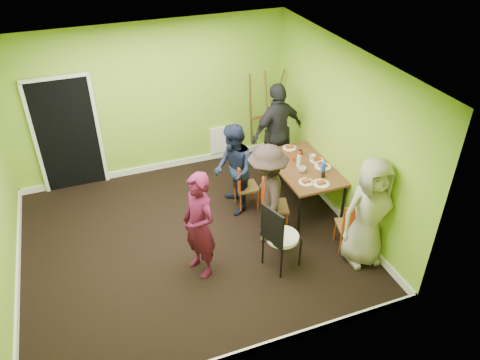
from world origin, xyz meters
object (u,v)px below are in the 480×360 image
object	(u,v)px
chair_left_near	(270,202)
chair_left_far	(243,183)
thermos	(299,160)
blue_bottle	(323,167)
chair_back_end	(278,145)
person_left_near	(267,194)
chair_bentwood	(279,235)
person_front_end	(369,213)
orange_bottle	(294,159)
person_back_end	(277,132)
person_standing	(199,226)
person_left_far	(234,170)
chair_front_end	(351,224)
dining_table	(303,169)
easel	(264,115)

from	to	relation	value
chair_left_near	chair_left_far	bearing A→B (deg)	-148.11
thermos	blue_bottle	bearing A→B (deg)	-44.02
chair_left_far	chair_back_end	distance (m)	1.11
thermos	person_left_near	distance (m)	1.03
chair_bentwood	person_left_near	size ratio (longest dim) A/B	0.67
thermos	person_front_end	world-z (taller)	person_front_end
orange_bottle	person_back_end	world-z (taller)	person_back_end
chair_left_near	person_standing	distance (m)	1.40
person_left_far	person_back_end	world-z (taller)	person_back_end
chair_left_far	person_back_end	xyz separation A→B (m)	(0.93, 0.71, 0.43)
person_standing	person_left_far	xyz separation A→B (m)	(0.93, 1.21, -0.03)
person_front_end	chair_left_near	bearing A→B (deg)	136.40
chair_left_far	chair_front_end	xyz separation A→B (m)	(1.11, -1.56, -0.00)
orange_bottle	chair_back_end	bearing A→B (deg)	88.23
thermos	person_standing	size ratio (longest dim) A/B	0.15
person_left_far	person_front_end	world-z (taller)	person_front_end
person_front_end	thermos	bearing A→B (deg)	104.92
chair_left_far	chair_left_near	world-z (taller)	chair_left_near
chair_left_far	person_front_end	xyz separation A→B (m)	(1.20, -1.80, 0.36)
orange_bottle	person_left_far	world-z (taller)	person_left_far
chair_front_end	chair_left_near	bearing A→B (deg)	152.02
person_back_end	person_standing	bearing A→B (deg)	28.41
blue_bottle	chair_bentwood	bearing A→B (deg)	-140.80
chair_left_near	person_front_end	world-z (taller)	person_front_end
chair_front_end	person_left_near	xyz separation A→B (m)	(-1.04, 0.73, 0.32)
chair_left_far	person_left_near	size ratio (longest dim) A/B	0.54
dining_table	chair_left_near	size ratio (longest dim) A/B	1.58
thermos	blue_bottle	distance (m)	0.41
blue_bottle	dining_table	bearing A→B (deg)	127.50
chair_left_far	chair_left_near	size ratio (longest dim) A/B	0.92
dining_table	chair_left_far	world-z (taller)	chair_left_far
chair_front_end	chair_left_far	bearing A→B (deg)	140.81
chair_bentwood	person_back_end	xyz separation A→B (m)	(0.97, 2.22, 0.32)
chair_back_end	orange_bottle	bearing A→B (deg)	85.43
dining_table	orange_bottle	xyz separation A→B (m)	(-0.09, 0.19, 0.10)
chair_bentwood	orange_bottle	world-z (taller)	chair_bentwood
chair_bentwood	easel	size ratio (longest dim) A/B	0.60
chair_front_end	person_back_end	size ratio (longest dim) A/B	0.47
blue_bottle	person_back_end	bearing A→B (deg)	102.07
orange_bottle	person_left_near	bearing A→B (deg)	-136.43
chair_left_near	person_front_end	distance (m)	1.52
chair_bentwood	person_left_near	xyz separation A→B (m)	(0.11, 0.68, 0.21)
chair_back_end	blue_bottle	world-z (taller)	chair_back_end
person_front_end	person_back_end	bearing A→B (deg)	100.20
person_left_near	person_left_far	bearing A→B (deg)	-147.12
chair_back_end	chair_bentwood	size ratio (longest dim) A/B	0.95
dining_table	person_back_end	distance (m)	0.97
dining_table	person_standing	size ratio (longest dim) A/B	0.93
chair_left_near	person_front_end	xyz separation A→B (m)	(1.00, -1.10, 0.32)
easel	person_left_far	size ratio (longest dim) A/B	1.16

